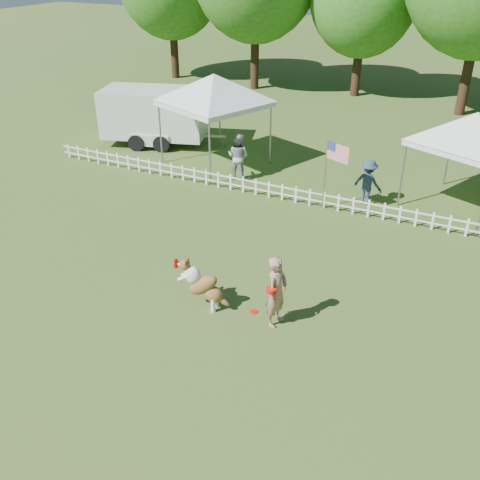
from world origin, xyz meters
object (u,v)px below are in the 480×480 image
Objects in this scene: dog at (204,285)px; flag_pole at (325,175)px; canopy_tent_left at (215,121)px; handler at (277,292)px; spectator_a at (238,156)px; frisbee_on_turf at (254,311)px; cargo_trailer at (155,116)px; canopy_tent_right at (467,163)px; spectator_b at (368,182)px.

dog is 0.53× the size of flag_pole.
canopy_tent_left is 5.68m from flag_pole.
handler is 10.64m from canopy_tent_left.
canopy_tent_left is 2.05m from spectator_a.
flag_pole is (5.23, -2.15, -0.53)m from canopy_tent_left.
canopy_tent_left is (-5.60, 8.42, 1.72)m from frisbee_on_turf.
cargo_trailer is 5.53m from spectator_a.
canopy_tent_left is at bearing -34.17° from cargo_trailer.
frisbee_on_turf is (-0.63, 0.16, -0.87)m from handler.
flag_pole is at bearing -129.31° from canopy_tent_right.
canopy_tent_left is 3.76m from cargo_trailer.
canopy_tent_right is 3.17m from spectator_b.
cargo_trailer is at bearing -177.69° from flag_pole.
spectator_a is (1.53, -1.05, -0.86)m from canopy_tent_left.
canopy_tent_right is (3.71, 8.35, 1.57)m from frisbee_on_turf.
canopy_tent_left is at bearing -156.71° from canopy_tent_right.
frisbee_on_turf is at bearing -64.23° from flag_pole.
dog is 0.40× the size of canopy_tent_right.
canopy_tent_left is (-4.44, 8.77, 1.09)m from dog.
canopy_tent_left is at bearing 42.56° from handler.
spectator_b reaches higher than dog.
canopy_tent_left is 2.22× the size of spectator_b.
flag_pole is 1.38× the size of spectator_a.
frisbee_on_turf is at bearing -34.74° from canopy_tent_left.
dog reaches higher than frisbee_on_turf.
dog is at bearing 87.91° from spectator_b.
canopy_tent_left reaches higher than handler.
flag_pole is 3.87m from spectator_a.
frisbee_on_turf is at bearing 8.89° from dog.
frisbee_on_turf is 0.08× the size of flag_pole.
handler reaches higher than dog.
spectator_a is (-4.70, 7.53, -0.01)m from handler.
flag_pole is at bearing 93.37° from frisbee_on_turf.
dog is at bearing -163.32° from frisbee_on_turf.
cargo_trailer is at bearing -19.99° from spectator_a.
spectator_a is at bearing 38.54° from handler.
spectator_b is at bearing 67.54° from dog.
handler is 1.01× the size of spectator_a.
dog is 6.69m from flag_pole.
canopy_tent_left reaches higher than cargo_trailer.
canopy_tent_right is at bearing -13.31° from handler.
canopy_tent_right is at bearing -22.57° from cargo_trailer.
frisbee_on_turf is 0.13× the size of spectator_b.
frisbee_on_turf is 0.06× the size of canopy_tent_right.
cargo_trailer reaches higher than frisbee_on_turf.
cargo_trailer is at bearing -175.02° from canopy_tent_left.
handler is at bearing -58.73° from flag_pole.
frisbee_on_turf is 6.40m from flag_pole.
canopy_tent_right is (9.31, -0.07, -0.15)m from canopy_tent_left.
handler is 1.39× the size of dog.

